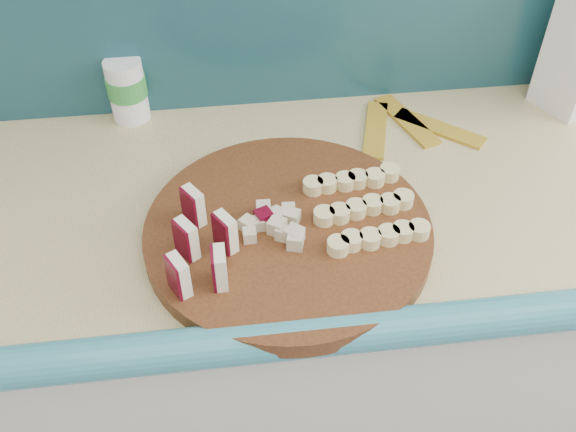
% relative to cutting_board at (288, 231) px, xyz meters
% --- Properties ---
extents(kitchen_counter, '(2.20, 0.63, 0.91)m').
position_rel_cutting_board_xyz_m(kitchen_counter, '(0.35, 0.11, -0.47)').
color(kitchen_counter, silver).
rests_on(kitchen_counter, ground).
extents(cutting_board, '(0.50, 0.50, 0.03)m').
position_rel_cutting_board_xyz_m(cutting_board, '(0.00, 0.00, 0.00)').
color(cutting_board, '#401E0D').
rests_on(cutting_board, kitchen_counter).
extents(apple_wedges, '(0.09, 0.18, 0.06)m').
position_rel_cutting_board_xyz_m(apple_wedges, '(-0.14, -0.05, 0.05)').
color(apple_wedges, '#F9F0C7').
rests_on(apple_wedges, cutting_board).
extents(apple_chunks, '(0.07, 0.07, 0.02)m').
position_rel_cutting_board_xyz_m(apple_chunks, '(-0.03, -0.00, 0.03)').
color(apple_chunks, beige).
rests_on(apple_chunks, cutting_board).
extents(banana_slices, '(0.18, 0.18, 0.02)m').
position_rel_cutting_board_xyz_m(banana_slices, '(0.12, 0.01, 0.02)').
color(banana_slices, beige).
rests_on(banana_slices, cutting_board).
extents(canister, '(0.08, 0.08, 0.12)m').
position_rel_cutting_board_xyz_m(canister, '(-0.26, 0.37, 0.05)').
color(canister, white).
rests_on(canister, kitchen_counter).
extents(banana_peel, '(0.25, 0.20, 0.01)m').
position_rel_cutting_board_xyz_m(banana_peel, '(0.26, 0.27, -0.01)').
color(banana_peel, gold).
rests_on(banana_peel, kitchen_counter).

